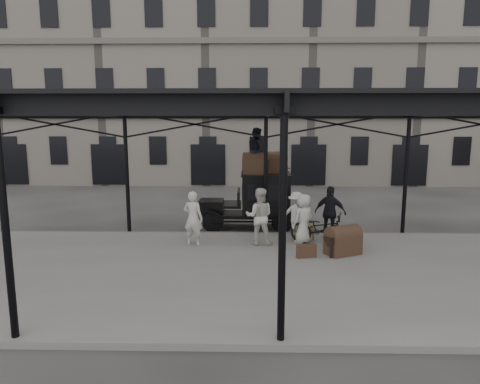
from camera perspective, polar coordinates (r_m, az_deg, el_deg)
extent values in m
plane|color=#383533|center=(13.87, 3.65, -8.05)|extent=(120.00, 120.00, 0.00)
cube|color=slate|center=(11.96, 4.07, -10.59)|extent=(28.00, 8.00, 0.15)
cylinder|color=black|center=(15.36, 3.42, 1.89)|extent=(0.14, 0.14, 4.30)
cylinder|color=black|center=(7.71, 5.66, -5.77)|extent=(0.14, 0.14, 4.30)
cube|color=black|center=(15.23, 3.50, 10.61)|extent=(22.00, 0.10, 0.45)
cube|color=black|center=(7.45, 5.96, 11.79)|extent=(22.00, 0.10, 0.45)
cube|color=black|center=(11.55, 4.26, 11.82)|extent=(22.50, 9.00, 0.08)
cube|color=silver|center=(11.55, 4.27, 12.16)|extent=(18.00, 7.00, 0.04)
cube|color=slate|center=(31.35, 2.34, 14.63)|extent=(64.00, 8.00, 14.00)
cylinder|color=black|center=(16.15, -3.62, -4.06)|extent=(0.80, 0.10, 0.80)
cylinder|color=black|center=(17.55, -3.23, -2.96)|extent=(0.80, 0.10, 0.80)
cylinder|color=black|center=(16.14, 5.64, -4.09)|extent=(0.80, 0.10, 0.80)
cylinder|color=black|center=(17.54, 5.28, -2.99)|extent=(0.80, 0.10, 0.80)
cube|color=black|center=(16.76, 0.85, -3.01)|extent=(3.60, 1.25, 0.12)
cube|color=black|center=(16.76, -3.77, -1.99)|extent=(0.90, 1.00, 0.55)
cube|color=black|center=(16.81, -5.37, -1.97)|extent=(0.06, 0.70, 0.55)
cube|color=black|center=(16.69, -1.04, -1.66)|extent=(0.70, 1.30, 0.10)
cube|color=black|center=(16.62, 3.44, -0.33)|extent=(1.80, 1.45, 1.55)
cube|color=black|center=(15.87, 3.55, -0.06)|extent=(1.40, 0.02, 0.60)
cube|color=black|center=(16.50, 3.47, 2.41)|extent=(1.90, 1.55, 0.06)
imported|color=beige|center=(14.01, -6.27, -3.49)|extent=(0.75, 0.59, 1.79)
imported|color=beige|center=(14.02, 2.59, -3.25)|extent=(0.96, 0.78, 1.88)
imported|color=beige|center=(14.32, 8.48, -3.53)|extent=(0.96, 0.91, 1.65)
imported|color=black|center=(14.97, 11.94, -2.70)|extent=(1.17, 0.84, 1.84)
imported|color=silver|center=(15.05, 7.51, -2.98)|extent=(1.18, 0.93, 1.59)
imported|color=black|center=(14.24, 10.84, -4.84)|extent=(2.19, 1.40, 1.09)
imported|color=black|center=(16.31, 2.28, 5.53)|extent=(0.88, 1.01, 1.75)
cube|color=olive|center=(15.06, 8.67, -5.15)|extent=(0.64, 0.51, 0.50)
cube|color=#4D3523|center=(14.27, 14.03, -6.26)|extent=(0.16, 0.60, 0.45)
cube|color=#4D3523|center=(12.97, 8.85, -7.79)|extent=(0.62, 0.27, 0.40)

